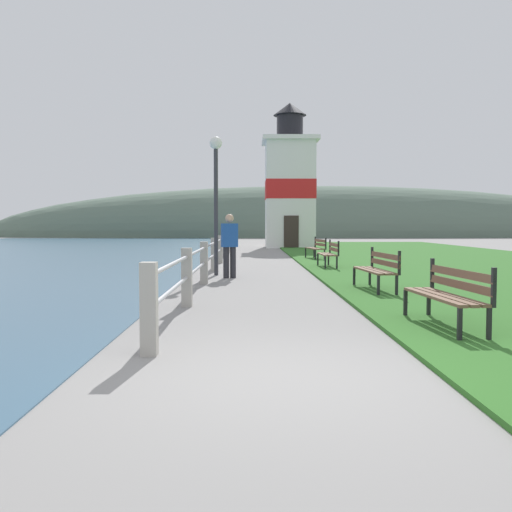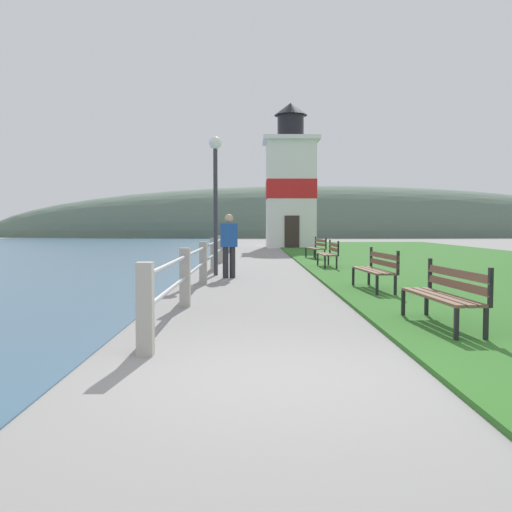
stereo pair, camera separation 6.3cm
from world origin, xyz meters
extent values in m
plane|color=gray|center=(0.00, 0.00, 0.00)|extent=(160.00, 160.00, 0.00)
cube|color=#2D6623|center=(7.52, 16.19, 0.03)|extent=(12.00, 48.57, 0.06)
cube|color=#A8A399|center=(-1.42, 1.00, 0.52)|extent=(0.18, 0.18, 1.04)
cube|color=#A8A399|center=(-1.42, 4.79, 0.52)|extent=(0.18, 0.18, 1.04)
cube|color=#A8A399|center=(-1.42, 8.58, 0.52)|extent=(0.18, 0.18, 1.04)
cube|color=#A8A399|center=(-1.42, 12.37, 0.52)|extent=(0.18, 0.18, 1.04)
cube|color=#A8A399|center=(-1.42, 16.16, 0.52)|extent=(0.18, 0.18, 1.04)
cube|color=#A8A399|center=(-1.42, 19.95, 0.52)|extent=(0.18, 0.18, 1.04)
cube|color=#A8A399|center=(-1.42, 23.73, 0.52)|extent=(0.18, 0.18, 1.04)
cube|color=#A8A399|center=(-1.42, 27.52, 0.52)|extent=(0.18, 0.18, 1.04)
cylinder|color=#B2B2B7|center=(-1.42, 14.26, 0.89)|extent=(0.06, 26.52, 0.06)
cylinder|color=#B2B2B7|center=(-1.42, 14.26, 0.52)|extent=(0.06, 26.52, 0.06)
cube|color=brown|center=(2.21, 2.47, 0.47)|extent=(0.26, 1.96, 0.04)
cube|color=brown|center=(2.36, 2.48, 0.47)|extent=(0.26, 1.96, 0.04)
cube|color=brown|center=(2.51, 2.49, 0.47)|extent=(0.26, 1.96, 0.04)
cube|color=brown|center=(2.59, 2.50, 0.79)|extent=(0.20, 1.95, 0.11)
cube|color=brown|center=(2.59, 2.50, 0.63)|extent=(0.20, 1.95, 0.11)
cube|color=black|center=(2.24, 1.51, 0.23)|extent=(0.05, 0.05, 0.45)
cube|color=black|center=(2.10, 3.41, 0.23)|extent=(0.05, 0.05, 0.45)
cube|color=black|center=(2.61, 1.54, 0.23)|extent=(0.05, 0.05, 0.45)
cube|color=black|center=(2.47, 3.44, 0.23)|extent=(0.05, 0.05, 0.45)
cube|color=black|center=(2.66, 1.55, 0.70)|extent=(0.05, 0.05, 0.49)
cube|color=black|center=(2.52, 3.45, 0.70)|extent=(0.05, 0.05, 0.49)
cube|color=brown|center=(2.23, 6.90, 0.47)|extent=(0.25, 1.99, 0.04)
cube|color=brown|center=(2.37, 6.91, 0.47)|extent=(0.25, 1.99, 0.04)
cube|color=brown|center=(2.52, 6.92, 0.47)|extent=(0.25, 1.99, 0.04)
cube|color=brown|center=(2.61, 6.92, 0.79)|extent=(0.19, 1.99, 0.11)
cube|color=brown|center=(2.61, 6.92, 0.63)|extent=(0.19, 1.99, 0.11)
cube|color=black|center=(2.25, 5.93, 0.23)|extent=(0.05, 0.05, 0.45)
cube|color=black|center=(2.13, 7.86, 0.23)|extent=(0.05, 0.05, 0.45)
cube|color=black|center=(2.62, 5.95, 0.23)|extent=(0.05, 0.05, 0.45)
cube|color=black|center=(2.50, 7.89, 0.23)|extent=(0.05, 0.05, 0.45)
cube|color=black|center=(2.67, 5.96, 0.70)|extent=(0.05, 0.05, 0.49)
cube|color=black|center=(2.54, 7.89, 0.70)|extent=(0.05, 0.05, 0.49)
cube|color=brown|center=(2.11, 13.55, 0.47)|extent=(0.15, 1.77, 0.04)
cube|color=brown|center=(2.26, 13.55, 0.47)|extent=(0.15, 1.77, 0.04)
cube|color=brown|center=(2.41, 13.56, 0.47)|extent=(0.15, 1.77, 0.04)
cube|color=brown|center=(2.49, 13.56, 0.79)|extent=(0.09, 1.77, 0.11)
cube|color=brown|center=(2.49, 13.56, 0.63)|extent=(0.09, 1.77, 0.11)
cube|color=black|center=(2.09, 12.69, 0.23)|extent=(0.05, 0.05, 0.45)
cube|color=black|center=(2.06, 14.41, 0.23)|extent=(0.05, 0.05, 0.45)
cube|color=black|center=(2.46, 12.70, 0.23)|extent=(0.05, 0.05, 0.45)
cube|color=black|center=(2.43, 14.42, 0.23)|extent=(0.05, 0.05, 0.45)
cube|color=black|center=(2.51, 12.70, 0.70)|extent=(0.05, 0.05, 0.49)
cube|color=black|center=(2.48, 14.42, 0.70)|extent=(0.05, 0.05, 0.49)
cube|color=brown|center=(2.24, 18.21, 0.47)|extent=(0.35, 1.76, 0.04)
cube|color=brown|center=(2.39, 18.23, 0.47)|extent=(0.35, 1.76, 0.04)
cube|color=brown|center=(2.53, 18.25, 0.47)|extent=(0.35, 1.76, 0.04)
cube|color=brown|center=(2.62, 18.26, 0.79)|extent=(0.29, 1.76, 0.11)
cube|color=brown|center=(2.62, 18.26, 0.63)|extent=(0.29, 1.76, 0.11)
cube|color=black|center=(2.32, 17.36, 0.23)|extent=(0.06, 0.06, 0.45)
cube|color=black|center=(2.09, 19.06, 0.23)|extent=(0.06, 0.06, 0.45)
cube|color=black|center=(2.68, 17.41, 0.23)|extent=(0.06, 0.06, 0.45)
cube|color=black|center=(2.45, 19.11, 0.23)|extent=(0.06, 0.06, 0.45)
cube|color=black|center=(2.73, 17.41, 0.70)|extent=(0.06, 0.06, 0.49)
cube|color=black|center=(2.50, 19.11, 0.70)|extent=(0.06, 0.06, 0.49)
cube|color=white|center=(2.21, 30.82, 3.31)|extent=(3.01, 3.01, 6.61)
cube|color=red|center=(2.21, 30.82, 3.64)|extent=(3.05, 3.05, 1.19)
cube|color=white|center=(2.21, 30.82, 6.74)|extent=(3.47, 3.47, 0.25)
cylinder|color=black|center=(2.21, 30.82, 7.58)|extent=(1.66, 1.66, 1.43)
cone|color=black|center=(2.21, 30.82, 8.68)|extent=(2.07, 2.07, 0.79)
cube|color=#332823|center=(2.21, 29.30, 1.00)|extent=(0.90, 0.06, 2.00)
cylinder|color=#28282D|center=(-0.95, 10.16, 0.43)|extent=(0.16, 0.16, 0.85)
cylinder|color=#28282D|center=(-0.76, 10.21, 0.43)|extent=(0.16, 0.16, 0.85)
cube|color=#1E4C99|center=(-0.85, 10.18, 1.17)|extent=(0.47, 0.33, 0.64)
sphere|color=tan|center=(-0.85, 10.18, 1.63)|extent=(0.23, 0.23, 0.23)
cylinder|color=#333338|center=(-1.27, 11.06, 1.80)|extent=(0.12, 0.12, 3.60)
sphere|color=white|center=(-1.27, 11.06, 3.78)|extent=(0.36, 0.36, 0.36)
ellipsoid|color=#566B5B|center=(8.00, 62.38, 0.00)|extent=(80.00, 16.00, 12.00)
camera|label=1|loc=(-0.30, -5.30, 1.46)|focal=40.00mm
camera|label=2|loc=(-0.23, -5.30, 1.46)|focal=40.00mm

